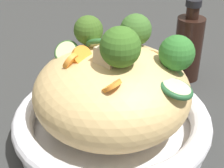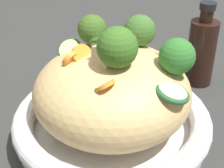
% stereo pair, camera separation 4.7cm
% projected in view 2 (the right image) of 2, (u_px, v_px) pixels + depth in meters
% --- Properties ---
extents(ground_plane, '(3.00, 3.00, 0.00)m').
position_uv_depth(ground_plane, '(112.00, 138.00, 0.52)').
color(ground_plane, '#2E2F2E').
extents(serving_bowl, '(0.29, 0.29, 0.05)m').
position_uv_depth(serving_bowl, '(112.00, 124.00, 0.51)').
color(serving_bowl, white).
rests_on(serving_bowl, ground_plane).
extents(noodle_heap, '(0.22, 0.22, 0.12)m').
position_uv_depth(noodle_heap, '(112.00, 91.00, 0.48)').
color(noodle_heap, tan).
rests_on(noodle_heap, serving_bowl).
extents(broccoli_florets, '(0.18, 0.14, 0.08)m').
position_uv_depth(broccoli_florets, '(134.00, 42.00, 0.45)').
color(broccoli_florets, '#9BAF74').
rests_on(broccoli_florets, serving_bowl).
extents(carrot_coins, '(0.09, 0.08, 0.03)m').
position_uv_depth(carrot_coins, '(83.00, 63.00, 0.43)').
color(carrot_coins, orange).
rests_on(carrot_coins, serving_bowl).
extents(zucchini_slices, '(0.20, 0.10, 0.05)m').
position_uv_depth(zucchini_slices, '(123.00, 65.00, 0.45)').
color(zucchini_slices, beige).
rests_on(zucchini_slices, serving_bowl).
extents(chicken_chunks, '(0.04, 0.07, 0.03)m').
position_uv_depth(chicken_chunks, '(113.00, 51.00, 0.44)').
color(chicken_chunks, beige).
rests_on(chicken_chunks, serving_bowl).
extents(soy_sauce_bottle, '(0.05, 0.05, 0.16)m').
position_uv_depth(soy_sauce_bottle, '(201.00, 51.00, 0.63)').
color(soy_sauce_bottle, black).
rests_on(soy_sauce_bottle, ground_plane).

